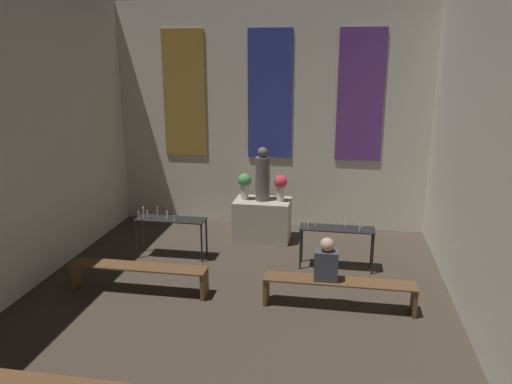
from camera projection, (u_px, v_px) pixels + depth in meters
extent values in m
cube|color=beige|center=(270.00, 117.00, 11.00)|extent=(7.12, 0.12, 4.94)
cube|color=olive|center=(184.00, 93.00, 11.11)|extent=(0.96, 0.03, 2.77)
cube|color=navy|center=(270.00, 95.00, 10.79)|extent=(0.96, 0.03, 2.77)
cube|color=#60337F|center=(360.00, 96.00, 10.48)|extent=(0.96, 0.03, 2.77)
cube|color=#ADA38E|center=(262.00, 219.00, 10.56)|extent=(1.16, 0.75, 0.86)
cylinder|color=#5B5651|center=(263.00, 179.00, 10.32)|extent=(0.30, 0.30, 0.91)
sphere|color=#5B5651|center=(263.00, 152.00, 10.17)|extent=(0.21, 0.21, 0.21)
cylinder|color=beige|center=(245.00, 192.00, 10.46)|extent=(0.16, 0.16, 0.32)
sphere|color=#4C9351|center=(245.00, 180.00, 10.39)|extent=(0.28, 0.28, 0.28)
cylinder|color=beige|center=(280.00, 194.00, 10.34)|extent=(0.16, 0.16, 0.32)
sphere|color=#DB3342|center=(281.00, 182.00, 10.27)|extent=(0.28, 0.28, 0.28)
cube|color=black|center=(171.00, 219.00, 9.52)|extent=(1.34, 0.40, 0.02)
cylinder|color=black|center=(137.00, 239.00, 9.57)|extent=(0.04, 0.04, 0.76)
cylinder|color=black|center=(202.00, 243.00, 9.36)|extent=(0.04, 0.04, 0.76)
cylinder|color=black|center=(144.00, 233.00, 9.89)|extent=(0.04, 0.04, 0.76)
cylinder|color=black|center=(206.00, 237.00, 9.68)|extent=(0.04, 0.04, 0.76)
cylinder|color=silver|center=(167.00, 215.00, 9.56)|extent=(0.02, 0.02, 0.11)
sphere|color=#F9CC4C|center=(167.00, 211.00, 9.54)|extent=(0.02, 0.02, 0.02)
cylinder|color=silver|center=(147.00, 215.00, 9.52)|extent=(0.02, 0.02, 0.14)
sphere|color=#F9CC4C|center=(147.00, 211.00, 9.50)|extent=(0.02, 0.02, 0.02)
cylinder|color=silver|center=(157.00, 212.00, 9.66)|extent=(0.02, 0.02, 0.16)
sphere|color=#F9CC4C|center=(157.00, 207.00, 9.63)|extent=(0.02, 0.02, 0.02)
cylinder|color=silver|center=(174.00, 219.00, 9.33)|extent=(0.02, 0.02, 0.11)
sphere|color=#F9CC4C|center=(174.00, 216.00, 9.31)|extent=(0.02, 0.02, 0.02)
cylinder|color=silver|center=(143.00, 213.00, 9.55)|extent=(0.02, 0.02, 0.18)
sphere|color=#F9CC4C|center=(143.00, 208.00, 9.53)|extent=(0.02, 0.02, 0.02)
cylinder|color=silver|center=(168.00, 216.00, 9.51)|extent=(0.02, 0.02, 0.11)
sphere|color=#F9CC4C|center=(167.00, 213.00, 9.50)|extent=(0.02, 0.02, 0.02)
cylinder|color=silver|center=(139.00, 215.00, 9.55)|extent=(0.02, 0.02, 0.11)
sphere|color=#F9CC4C|center=(138.00, 212.00, 9.54)|extent=(0.02, 0.02, 0.02)
cylinder|color=silver|center=(143.00, 212.00, 9.67)|extent=(0.02, 0.02, 0.16)
sphere|color=#F9CC4C|center=(143.00, 207.00, 9.65)|extent=(0.02, 0.02, 0.02)
cube|color=black|center=(337.00, 229.00, 9.01)|extent=(1.34, 0.40, 0.02)
cylinder|color=black|center=(300.00, 250.00, 9.06)|extent=(0.04, 0.04, 0.76)
cylinder|color=black|center=(373.00, 254.00, 8.85)|extent=(0.04, 0.04, 0.76)
cylinder|color=black|center=(302.00, 243.00, 9.38)|extent=(0.04, 0.04, 0.76)
cylinder|color=black|center=(372.00, 247.00, 9.17)|extent=(0.04, 0.04, 0.76)
cylinder|color=silver|center=(305.00, 223.00, 9.04)|extent=(0.02, 0.02, 0.14)
sphere|color=#F9CC4C|center=(305.00, 219.00, 9.02)|extent=(0.02, 0.02, 0.02)
cylinder|color=silver|center=(336.00, 221.00, 9.15)|extent=(0.02, 0.02, 0.14)
sphere|color=#F9CC4C|center=(337.00, 217.00, 9.12)|extent=(0.02, 0.02, 0.02)
cylinder|color=silver|center=(316.00, 222.00, 9.10)|extent=(0.02, 0.02, 0.15)
sphere|color=#F9CC4C|center=(316.00, 217.00, 9.08)|extent=(0.02, 0.02, 0.02)
cylinder|color=silver|center=(308.00, 226.00, 8.97)|extent=(0.02, 0.02, 0.11)
sphere|color=#F9CC4C|center=(308.00, 222.00, 8.95)|extent=(0.02, 0.02, 0.02)
cylinder|color=silver|center=(346.00, 223.00, 9.04)|extent=(0.02, 0.02, 0.17)
sphere|color=#F9CC4C|center=(346.00, 218.00, 9.02)|extent=(0.02, 0.02, 0.02)
cylinder|color=silver|center=(361.00, 223.00, 9.03)|extent=(0.02, 0.02, 0.18)
sphere|color=#F9CC4C|center=(361.00, 217.00, 9.00)|extent=(0.02, 0.02, 0.02)
cylinder|color=silver|center=(360.00, 228.00, 8.77)|extent=(0.02, 0.02, 0.17)
sphere|color=#F9CC4C|center=(360.00, 223.00, 8.75)|extent=(0.02, 0.02, 0.02)
cylinder|color=silver|center=(362.00, 225.00, 9.00)|extent=(0.02, 0.02, 0.12)
sphere|color=#F9CC4C|center=(363.00, 221.00, 8.98)|extent=(0.02, 0.02, 0.02)
cube|color=brown|center=(23.00, 383.00, 5.27)|extent=(2.32, 0.36, 0.03)
cube|color=brown|center=(137.00, 266.00, 8.17)|extent=(2.32, 0.36, 0.03)
cube|color=brown|center=(75.00, 274.00, 8.42)|extent=(0.06, 0.32, 0.44)
cube|color=brown|center=(204.00, 284.00, 8.05)|extent=(0.06, 0.32, 0.44)
cube|color=brown|center=(339.00, 281.00, 7.64)|extent=(2.32, 0.36, 0.03)
cube|color=brown|center=(266.00, 289.00, 7.88)|extent=(0.06, 0.32, 0.44)
cube|color=brown|center=(414.00, 301.00, 7.51)|extent=(0.06, 0.32, 0.44)
cube|color=#383D47|center=(326.00, 265.00, 7.61)|extent=(0.36, 0.24, 0.47)
sphere|color=tan|center=(327.00, 245.00, 7.52)|extent=(0.21, 0.21, 0.21)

